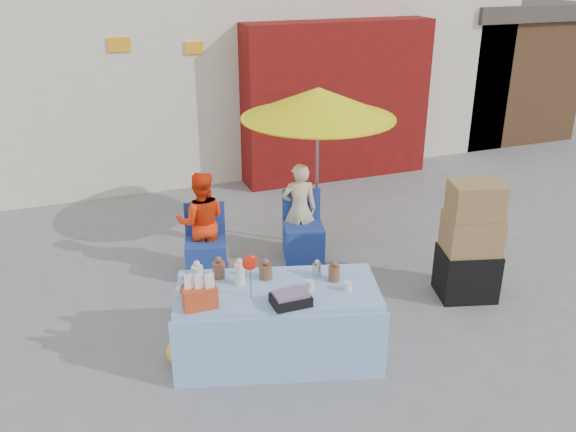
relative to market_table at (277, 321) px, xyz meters
name	(u,v)px	position (x,y,z in m)	size (l,w,h in m)	color
ground	(313,325)	(0.52, 0.35, -0.38)	(80.00, 80.00, 0.00)	slate
market_table	(277,321)	(0.00, 0.00, 0.00)	(2.08, 1.39, 1.15)	#8FB2E6
chair_left	(206,255)	(-0.24, 1.82, -0.12)	(0.58, 0.57, 0.85)	#203A94
chair_right	(303,239)	(1.01, 1.82, -0.12)	(0.58, 0.57, 0.85)	#203A94
vendor_orange	(202,222)	(-0.24, 1.96, 0.25)	(0.61, 0.47, 1.25)	#FF350D
vendor_beige	(299,209)	(1.01, 1.96, 0.23)	(0.44, 0.29, 1.21)	beige
umbrella	(318,104)	(1.31, 2.11, 1.52)	(1.90, 1.90, 2.09)	gray
box_stack	(470,245)	(2.36, 0.30, 0.25)	(0.72, 0.65, 1.35)	black
tarp_bundle	(198,347)	(-0.73, 0.19, -0.24)	(0.60, 0.48, 0.27)	yellow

